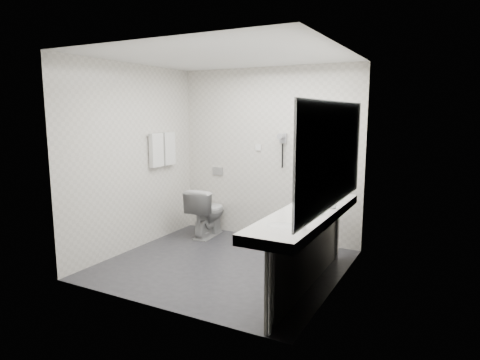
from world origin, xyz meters
The scene contains 31 objects.
floor centered at (0.00, 0.00, 0.00)m, with size 2.80×2.80×0.00m, color #2A2A2F.
ceiling centered at (0.00, 0.00, 2.50)m, with size 2.80×2.80×0.00m, color white.
wall_back centered at (0.00, 1.30, 1.25)m, with size 2.80×2.80×0.00m, color silver.
wall_front centered at (0.00, -1.30, 1.25)m, with size 2.80×2.80×0.00m, color silver.
wall_left centered at (-1.40, 0.00, 1.25)m, with size 2.60×2.60×0.00m, color silver.
wall_right centered at (1.40, 0.00, 1.25)m, with size 2.60×2.60×0.00m, color silver.
vanity_counter centered at (1.12, -0.20, 0.80)m, with size 0.55×2.20×0.10m, color white.
vanity_panel centered at (1.15, -0.20, 0.38)m, with size 0.03×2.15×0.75m, color gray.
vanity_post_near centered at (1.18, -1.24, 0.38)m, with size 0.06×0.06×0.75m, color silver.
vanity_post_far centered at (1.18, 0.84, 0.38)m, with size 0.06×0.06×0.75m, color silver.
mirror centered at (1.39, -0.20, 1.45)m, with size 0.02×2.20×1.05m, color #B2BCC6.
basin_near centered at (1.12, -0.85, 0.83)m, with size 0.40×0.31×0.05m, color white.
basin_far centered at (1.12, 0.45, 0.83)m, with size 0.40×0.31×0.05m, color white.
faucet_near centered at (1.32, -0.85, 0.92)m, with size 0.04×0.04×0.15m, color silver.
faucet_far centered at (1.32, 0.45, 0.92)m, with size 0.04×0.04×0.15m, color silver.
soap_bottle_a centered at (1.17, -0.15, 0.90)m, with size 0.05×0.05×0.11m, color beige.
soap_bottle_c centered at (1.30, -0.28, 0.91)m, with size 0.05×0.05×0.13m, color beige.
glass_left centered at (1.33, 0.04, 0.91)m, with size 0.06×0.06×0.12m, color silver.
glass_right centered at (1.30, 0.18, 0.90)m, with size 0.06×0.06×0.10m, color silver.
toilet centered at (-0.83, 0.92, 0.37)m, with size 0.42×0.73×0.74m, color white.
flush_plate centered at (-0.85, 1.29, 0.95)m, with size 0.18×0.02×0.12m, color #B2B5BA.
pedal_bin centered at (0.19, 1.00, 0.13)m, with size 0.19×0.19×0.27m, color #B2B5BA.
bin_lid centered at (0.19, 1.00, 0.28)m, with size 0.19×0.19×0.01m, color #B2B5BA.
towel_rail centered at (-1.35, 0.55, 1.55)m, with size 0.02×0.02×0.62m, color silver.
towel_near centered at (-1.34, 0.41, 1.33)m, with size 0.07×0.24×0.48m, color white.
towel_far centered at (-1.34, 0.69, 1.33)m, with size 0.07×0.24×0.48m, color white.
dryer_cradle centered at (0.25, 1.27, 1.50)m, with size 0.10×0.04×0.14m, color #95949A.
dryer_barrel centered at (0.25, 1.20, 1.53)m, with size 0.08×0.08×0.14m, color #95949A.
dryer_cord centered at (0.25, 1.26, 1.25)m, with size 0.02×0.02×0.35m, color black.
switch_plate_a centered at (-0.15, 1.29, 1.35)m, with size 0.09×0.02×0.09m, color white.
switch_plate_b centered at (0.55, 1.29, 1.35)m, with size 0.09×0.02×0.09m, color white.
Camera 1 is at (2.48, -4.23, 1.87)m, focal length 30.98 mm.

